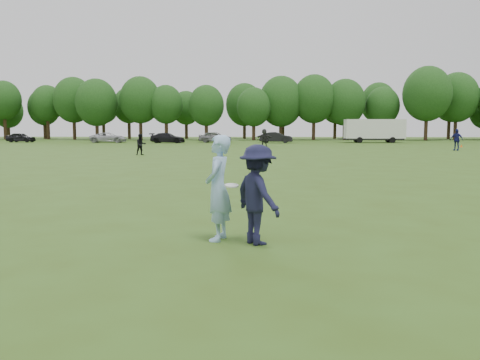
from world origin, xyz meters
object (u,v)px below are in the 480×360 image
Objects in this scene: defender at (258,195)px; player_far_a at (141,145)px; player_far_d at (264,138)px; car_f at (276,138)px; car_c at (109,138)px; car_e at (215,137)px; car_a at (21,137)px; thrower at (218,188)px; field_cone at (461,146)px; car_d at (168,138)px; player_far_b at (456,140)px; cargo_trailer at (374,130)px.

defender is 31.15m from player_far_a.
car_f is at bearing 88.71° from player_far_d.
car_c is 1.10× the size of car_e.
player_far_a is 0.41× the size of car_a.
car_e is (2.94, 30.56, -0.06)m from player_far_a.
thrower is 1.25× the size of player_far_a.
defender is 63.27m from car_c.
field_cone is at bearing -99.85° from car_a.
car_f is at bearing -87.65° from car_a.
player_far_d is 0.44× the size of car_f.
car_e is (6.29, 1.58, 0.09)m from car_d.
player_far_b is 8.61m from field_cone.
thrower is at bearing -175.79° from car_f.
car_e is at bearing -91.41° from car_c.
car_c reaches higher than car_a.
car_f is (-16.15, 20.87, -0.26)m from player_far_b.
car_a is at bearing 165.25° from field_cone.
player_far_b is at bearing -59.28° from defender.
player_far_a is 30.70m from car_e.
player_far_a is 28.81m from player_far_b.
cargo_trailer is at bearing -79.56° from car_d.
car_d is at bearing 145.25° from player_far_d.
car_c reaches higher than field_cone.
thrower is 1.09× the size of defender.
defender is 0.97× the size of player_far_d.
player_far_b is 0.45× the size of car_f.
car_c is (-21.12, 59.64, -0.26)m from defender.
car_a is 49.51m from cargo_trailer.
cargo_trailer is (36.50, 1.50, 1.09)m from car_c.
defender is 60.60m from car_e.
player_far_d is 0.39× the size of car_c.
player_far_b is 0.42× the size of car_d.
cargo_trailer is at bearing -84.89° from car_a.
defender is 59.39m from car_f.
car_f is at bearing 164.53° from player_far_b.
player_far_a reaches higher than car_a.
thrower is 62.75m from car_c.
car_e reaches higher than car_d.
car_d is 1.04× the size of car_e.
car_d is (-30.79, 20.19, -0.31)m from player_far_b.
cargo_trailer reaches higher than defender.
player_far_a is 32.16m from car_c.
player_far_b reaches higher than car_e.
player_far_b is 0.40× the size of car_c.
cargo_trailer is (16.15, 60.86, 0.74)m from thrower.
cargo_trailer is at bearing 24.51° from player_far_a.
defender is at bearing 79.21° from thrower.
player_far_a is 0.33× the size of car_c.
car_e is 31.26m from field_cone.
player_far_a reaches higher than car_c.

